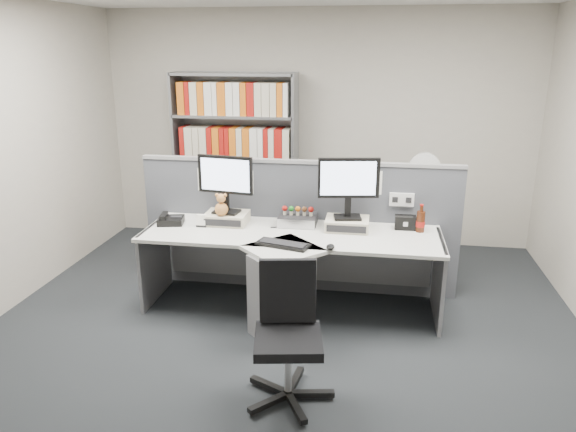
% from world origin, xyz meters
% --- Properties ---
extents(ground, '(5.50, 5.50, 0.00)m').
position_xyz_m(ground, '(0.00, 0.00, 0.00)').
color(ground, '#272A2E').
rests_on(ground, ground).
extents(room_shell, '(5.04, 5.54, 2.72)m').
position_xyz_m(room_shell, '(0.00, 0.00, 1.79)').
color(room_shell, '#B6B0A3').
rests_on(room_shell, ground).
extents(partition, '(3.00, 0.08, 1.27)m').
position_xyz_m(partition, '(0.00, 1.25, 0.65)').
color(partition, '#4D5058').
rests_on(partition, ground).
extents(desk, '(2.60, 1.20, 0.72)m').
position_xyz_m(desk, '(0.00, 0.60, 0.46)').
color(desk, silver).
rests_on(desk, ground).
extents(monitor_riser_left, '(0.38, 0.31, 0.10)m').
position_xyz_m(monitor_riser_left, '(-0.62, 0.98, 0.77)').
color(monitor_riser_left, beige).
rests_on(monitor_riser_left, desk).
extents(monitor_riser_right, '(0.38, 0.31, 0.10)m').
position_xyz_m(monitor_riser_right, '(0.48, 0.98, 0.77)').
color(monitor_riser_right, beige).
rests_on(monitor_riser_right, desk).
extents(monitor_left, '(0.52, 0.20, 0.53)m').
position_xyz_m(monitor_left, '(-0.62, 0.98, 1.13)').
color(monitor_left, black).
rests_on(monitor_left, monitor_riser_left).
extents(monitor_right, '(0.53, 0.21, 0.54)m').
position_xyz_m(monitor_right, '(0.48, 0.98, 1.14)').
color(monitor_right, black).
rests_on(monitor_right, monitor_riser_right).
extents(desktop_pc, '(0.34, 0.30, 0.09)m').
position_xyz_m(desktop_pc, '(0.03, 1.05, 0.76)').
color(desktop_pc, black).
rests_on(desktop_pc, desk).
extents(figurines, '(0.29, 0.05, 0.09)m').
position_xyz_m(figurines, '(0.03, 1.04, 0.86)').
color(figurines, beige).
rests_on(figurines, desktop_pc).
extents(keyboard, '(0.46, 0.27, 0.03)m').
position_xyz_m(keyboard, '(-0.01, 0.47, 0.73)').
color(keyboard, black).
rests_on(keyboard, desk).
extents(mouse, '(0.07, 0.11, 0.04)m').
position_xyz_m(mouse, '(0.38, 0.45, 0.74)').
color(mouse, black).
rests_on(mouse, desk).
extents(desk_phone, '(0.26, 0.24, 0.10)m').
position_xyz_m(desk_phone, '(-1.13, 0.88, 0.76)').
color(desk_phone, black).
rests_on(desk_phone, desk).
extents(desk_calendar, '(0.09, 0.07, 0.11)m').
position_xyz_m(desk_calendar, '(-0.82, 0.85, 0.77)').
color(desk_calendar, black).
rests_on(desk_calendar, desk).
extents(plush_toy, '(0.12, 0.12, 0.21)m').
position_xyz_m(plush_toy, '(-0.64, 0.89, 0.91)').
color(plush_toy, '#C18040').
rests_on(plush_toy, monitor_riser_left).
extents(speaker, '(0.18, 0.10, 0.12)m').
position_xyz_m(speaker, '(0.99, 1.07, 0.78)').
color(speaker, black).
rests_on(speaker, desk).
extents(cola_bottle, '(0.08, 0.08, 0.25)m').
position_xyz_m(cola_bottle, '(1.11, 1.01, 0.81)').
color(cola_bottle, '#3F190A').
rests_on(cola_bottle, desk).
extents(shelving_unit, '(1.41, 0.40, 2.00)m').
position_xyz_m(shelving_unit, '(-0.90, 2.44, 0.98)').
color(shelving_unit, slate).
rests_on(shelving_unit, ground).
extents(filing_cabinet, '(0.45, 0.61, 0.70)m').
position_xyz_m(filing_cabinet, '(1.20, 1.99, 0.35)').
color(filing_cabinet, slate).
rests_on(filing_cabinet, ground).
extents(desk_fan, '(0.32, 0.19, 0.54)m').
position_xyz_m(desk_fan, '(1.20, 1.99, 1.04)').
color(desk_fan, white).
rests_on(desk_fan, filing_cabinet).
extents(office_chair, '(0.60, 0.60, 0.91)m').
position_xyz_m(office_chair, '(0.18, -0.46, 0.49)').
color(office_chair, silver).
rests_on(office_chair, ground).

